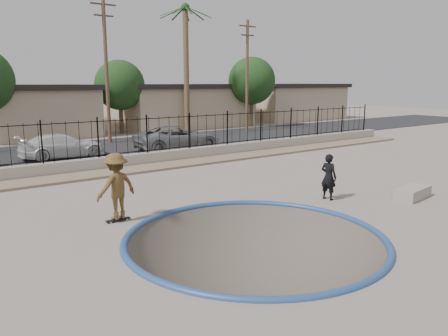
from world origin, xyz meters
name	(u,v)px	position (x,y,z in m)	size (l,w,h in m)	color
ground	(89,186)	(0.00, 12.00, -1.10)	(120.00, 120.00, 2.20)	slate
bowl_pit	(255,238)	(0.00, -1.00, 0.00)	(6.84, 6.84, 1.80)	#453D35
coping_ring	(255,238)	(0.00, -1.00, 0.00)	(7.04, 7.04, 0.20)	navy
rock_strip	(109,173)	(0.00, 9.20, 0.06)	(42.00, 1.60, 0.11)	#89755A
retaining_wall	(100,164)	(0.00, 10.30, 0.30)	(42.00, 0.45, 0.60)	#A0978C
fence	(98,139)	(0.00, 10.30, 1.50)	(40.00, 0.04, 1.80)	black
street	(59,152)	(0.00, 17.00, 0.02)	(90.00, 8.00, 0.04)	black
house_center	(20,110)	(0.00, 26.50, 1.97)	(10.60, 8.60, 3.90)	tan
house_east	(180,105)	(14.00, 26.50, 1.97)	(12.60, 8.60, 3.90)	tan
house_east_far	(287,101)	(28.00, 26.50, 1.97)	(11.60, 8.60, 3.90)	tan
palm_right	(186,41)	(12.00, 22.00, 7.33)	(2.30, 2.30, 10.30)	brown
utility_pole_mid	(106,69)	(4.00, 19.00, 4.96)	(1.70, 0.24, 9.50)	#473323
utility_pole_right	(247,74)	(16.00, 19.00, 4.70)	(1.70, 0.24, 9.00)	#473323
street_tree_mid	(120,85)	(7.00, 24.00, 3.84)	(3.96, 3.96, 5.83)	#473323
street_tree_right	(252,81)	(19.00, 22.00, 4.19)	(4.32, 4.32, 6.36)	#473323
skater	(116,189)	(-2.37, 2.52, 0.98)	(1.27, 0.73, 1.96)	brown
skateboard	(118,219)	(-2.37, 2.52, 0.05)	(0.75, 0.20, 0.06)	black
videographer	(329,177)	(4.61, 0.47, 0.82)	(0.60, 0.39, 1.64)	black
concrete_ledge	(413,193)	(7.18, -1.23, 0.20)	(1.60, 0.70, 0.40)	gray
car_c	(62,146)	(-0.41, 14.68, 0.69)	(1.82, 4.49, 1.30)	silver
car_d	(178,138)	(6.07, 13.40, 0.77)	(2.43, 5.26, 1.46)	gray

